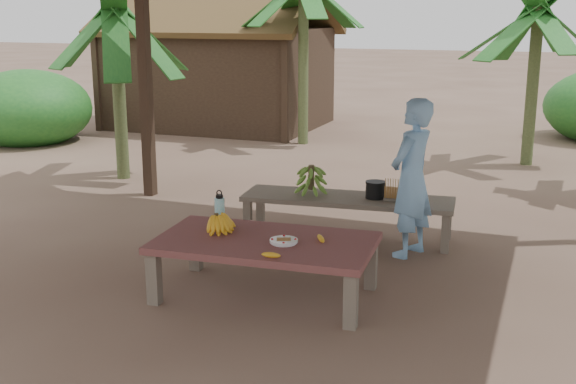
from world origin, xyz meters
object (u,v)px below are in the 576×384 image
at_px(plate, 284,241).
at_px(work_table, 265,247).
at_px(water_flask, 220,211).
at_px(cooking_pot, 375,190).
at_px(bench, 348,202).
at_px(ripe_banana_bunch, 216,221).
at_px(woman, 412,178).

bearing_deg(plate, work_table, 168.02).
height_order(plate, water_flask, water_flask).
height_order(plate, cooking_pot, cooking_pot).
xyz_separation_m(bench, ripe_banana_bunch, (-0.68, -1.73, 0.19)).
height_order(plate, woman, woman).
height_order(ripe_banana_bunch, water_flask, water_flask).
height_order(ripe_banana_bunch, cooking_pot, ripe_banana_bunch).
distance_m(water_flask, woman, 1.92).
height_order(bench, woman, woman).
distance_m(water_flask, cooking_pot, 1.91).
bearing_deg(water_flask, ripe_banana_bunch, -73.90).
relative_size(work_table, cooking_pot, 9.29).
xyz_separation_m(work_table, plate, (0.18, -0.04, 0.08)).
height_order(work_table, plate, plate).
bearing_deg(ripe_banana_bunch, woman, 45.41).
bearing_deg(ripe_banana_bunch, cooking_pot, 61.70).
distance_m(work_table, cooking_pot, 1.91).
relative_size(work_table, plate, 8.01).
height_order(ripe_banana_bunch, plate, ripe_banana_bunch).
bearing_deg(woman, work_table, -13.48).
bearing_deg(woman, water_flask, -30.65).
xyz_separation_m(work_table, water_flask, (-0.52, 0.23, 0.20)).
relative_size(ripe_banana_bunch, water_flask, 0.89).
bearing_deg(woman, bench, -94.83).
bearing_deg(bench, woman, -28.79).
xyz_separation_m(work_table, bench, (0.20, 1.79, -0.04)).
bearing_deg(water_flask, bench, 65.20).
distance_m(work_table, ripe_banana_bunch, 0.51).
distance_m(work_table, plate, 0.20).
distance_m(plate, water_flask, 0.76).
relative_size(plate, water_flask, 0.71).
relative_size(plate, woman, 0.15).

